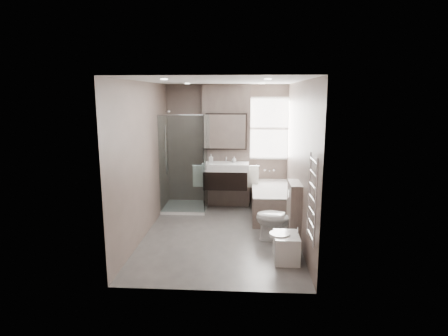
# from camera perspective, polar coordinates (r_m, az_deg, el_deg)

# --- Properties ---
(room) EXTENTS (2.70, 3.90, 2.70)m
(room) POSITION_cam_1_polar(r_m,az_deg,el_deg) (6.25, -0.48, 1.12)
(room) COLOR #55524E
(room) RESTS_ON ground
(vanity_pier) EXTENTS (1.00, 0.25, 2.60)m
(vanity_pier) POSITION_cam_1_polar(r_m,az_deg,el_deg) (8.00, 0.40, 3.34)
(vanity_pier) COLOR #675851
(vanity_pier) RESTS_ON ground
(vanity) EXTENTS (0.95, 0.47, 0.66)m
(vanity) POSITION_cam_1_polar(r_m,az_deg,el_deg) (7.75, 0.26, -1.11)
(vanity) COLOR black
(vanity) RESTS_ON vanity_pier
(mirror_cabinet) EXTENTS (0.86, 0.08, 0.76)m
(mirror_cabinet) POSITION_cam_1_polar(r_m,az_deg,el_deg) (7.80, 0.34, 5.58)
(mirror_cabinet) COLOR black
(mirror_cabinet) RESTS_ON vanity_pier
(towel_left) EXTENTS (0.24, 0.06, 0.44)m
(towel_left) POSITION_cam_1_polar(r_m,az_deg,el_deg) (7.79, -3.87, -1.24)
(towel_left) COLOR white
(towel_left) RESTS_ON vanity_pier
(towel_right) EXTENTS (0.24, 0.06, 0.44)m
(towel_right) POSITION_cam_1_polar(r_m,az_deg,el_deg) (7.73, 4.40, -1.35)
(towel_right) COLOR white
(towel_right) RESTS_ON vanity_pier
(shower_enclosure) EXTENTS (0.90, 0.90, 2.00)m
(shower_enclosure) POSITION_cam_1_polar(r_m,az_deg,el_deg) (7.81, -5.29, -2.94)
(shower_enclosure) COLOR white
(shower_enclosure) RESTS_ON ground
(bathtub) EXTENTS (0.75, 1.60, 0.57)m
(bathtub) POSITION_cam_1_polar(r_m,az_deg,el_deg) (7.55, 7.17, -4.88)
(bathtub) COLOR #675851
(bathtub) RESTS_ON ground
(window) EXTENTS (0.98, 0.06, 1.33)m
(window) POSITION_cam_1_polar(r_m,az_deg,el_deg) (8.06, 6.88, 6.00)
(window) COLOR white
(window) RESTS_ON room
(toilet) EXTENTS (0.82, 0.57, 0.77)m
(toilet) POSITION_cam_1_polar(r_m,az_deg,el_deg) (6.28, 8.35, -7.60)
(toilet) COLOR white
(toilet) RESTS_ON ground
(cistern_box) EXTENTS (0.19, 0.55, 1.00)m
(cistern_box) POSITION_cam_1_polar(r_m,az_deg,el_deg) (6.23, 10.61, -6.68)
(cistern_box) COLOR #675851
(cistern_box) RESTS_ON ground
(bidet) EXTENTS (0.43, 0.49, 0.52)m
(bidet) POSITION_cam_1_polar(r_m,az_deg,el_deg) (5.64, 9.39, -11.74)
(bidet) COLOR white
(bidet) RESTS_ON ground
(towel_radiator) EXTENTS (0.03, 0.49, 1.10)m
(towel_radiator) POSITION_cam_1_polar(r_m,az_deg,el_deg) (4.78, 13.32, -4.55)
(towel_radiator) COLOR silver
(towel_radiator) RESTS_ON room
(soap_bottle_a) EXTENTS (0.08, 0.08, 0.18)m
(soap_bottle_a) POSITION_cam_1_polar(r_m,az_deg,el_deg) (7.72, -2.00, 1.47)
(soap_bottle_a) COLOR white
(soap_bottle_a) RESTS_ON vanity
(soap_bottle_b) EXTENTS (0.09, 0.09, 0.12)m
(soap_bottle_b) POSITION_cam_1_polar(r_m,az_deg,el_deg) (7.78, 1.55, 1.33)
(soap_bottle_b) COLOR white
(soap_bottle_b) RESTS_ON vanity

